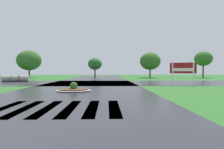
% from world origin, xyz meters
% --- Properties ---
extents(asphalt_roadway, '(10.23, 80.00, 0.01)m').
position_xyz_m(asphalt_roadway, '(0.00, 10.00, 0.00)').
color(asphalt_roadway, '#2B2B30').
rests_on(asphalt_roadway, ground).
extents(asphalt_cross_road, '(90.00, 9.20, 0.01)m').
position_xyz_m(asphalt_cross_road, '(0.00, 18.16, 0.00)').
color(asphalt_cross_road, '#2B2B30').
rests_on(asphalt_cross_road, ground).
extents(crosswalk_stripes, '(4.95, 3.38, 0.01)m').
position_xyz_m(crosswalk_stripes, '(0.00, 3.74, 0.00)').
color(crosswalk_stripes, white).
rests_on(crosswalk_stripes, ground).
extents(estate_billboard, '(2.33, 1.27, 2.39)m').
position_xyz_m(estate_billboard, '(9.82, 14.62, 1.64)').
color(estate_billboard, white).
rests_on(estate_billboard, ground).
extents(median_island, '(2.62, 1.74, 0.68)m').
position_xyz_m(median_island, '(-0.51, 9.59, 0.14)').
color(median_island, '#9E9B93').
rests_on(median_island, ground).
extents(drainage_pipe_stack, '(3.47, 1.50, 0.89)m').
position_xyz_m(drainage_pipe_stack, '(-10.56, 20.94, 0.45)').
color(drainage_pipe_stack, '#9E9B93').
rests_on(drainage_pipe_stack, ground).
extents(background_treeline, '(40.09, 5.61, 5.57)m').
position_xyz_m(background_treeline, '(1.39, 33.06, 3.54)').
color(background_treeline, '#4C3823').
rests_on(background_treeline, ground).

